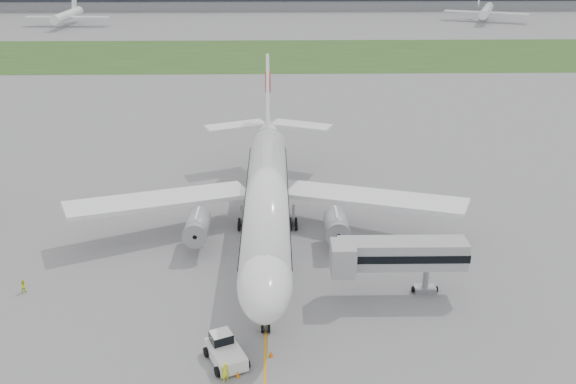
{
  "coord_description": "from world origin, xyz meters",
  "views": [
    {
      "loc": [
        1.05,
        -65.01,
        35.24
      ],
      "look_at": [
        2.43,
        2.0,
        6.98
      ],
      "focal_mm": 40.0,
      "sensor_mm": 36.0,
      "label": 1
    }
  ],
  "objects_px": {
    "airliner": "(267,193)",
    "pushback_tug": "(225,350)",
    "jet_bridge": "(394,255)",
    "ground_crew_near": "(225,372)"
  },
  "relations": [
    {
      "from": "airliner",
      "to": "pushback_tug",
      "type": "bearing_deg",
      "value": -98.3
    },
    {
      "from": "airliner",
      "to": "pushback_tug",
      "type": "relative_size",
      "value": 10.72
    },
    {
      "from": "jet_bridge",
      "to": "ground_crew_near",
      "type": "distance_m",
      "value": 20.97
    },
    {
      "from": "airliner",
      "to": "jet_bridge",
      "type": "height_order",
      "value": "airliner"
    },
    {
      "from": "airliner",
      "to": "pushback_tug",
      "type": "distance_m",
      "value": 24.61
    },
    {
      "from": "pushback_tug",
      "to": "jet_bridge",
      "type": "relative_size",
      "value": 0.37
    },
    {
      "from": "airliner",
      "to": "pushback_tug",
      "type": "xyz_separation_m",
      "value": [
        -3.49,
        -23.92,
        -4.62
      ]
    },
    {
      "from": "pushback_tug",
      "to": "ground_crew_near",
      "type": "relative_size",
      "value": 2.62
    },
    {
      "from": "jet_bridge",
      "to": "ground_crew_near",
      "type": "xyz_separation_m",
      "value": [
        -16.0,
        -13.04,
        -3.73
      ]
    },
    {
      "from": "pushback_tug",
      "to": "ground_crew_near",
      "type": "xyz_separation_m",
      "value": [
        0.22,
        -2.88,
        -0.08
      ]
    }
  ]
}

